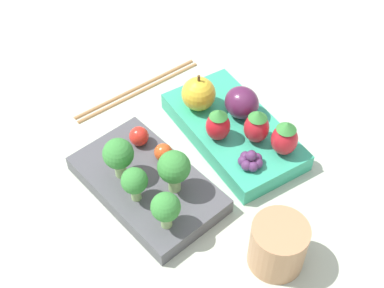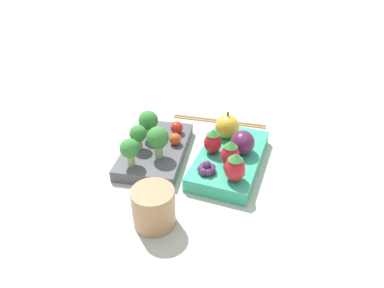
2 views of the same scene
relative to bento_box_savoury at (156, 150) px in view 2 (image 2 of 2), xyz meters
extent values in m
plane|color=#ADB7A3|center=(0.01, -0.07, -0.01)|extent=(4.00, 4.00, 0.00)
cube|color=#4C4C51|center=(0.00, 0.00, 0.00)|extent=(0.19, 0.12, 0.02)
cube|color=#33A87F|center=(0.00, -0.14, 0.00)|extent=(0.22, 0.14, 0.03)
cylinder|color=#93B770|center=(0.03, 0.02, 0.02)|extent=(0.01, 0.01, 0.02)
sphere|color=#388438|center=(0.03, 0.02, 0.05)|extent=(0.04, 0.04, 0.04)
cylinder|color=#93B770|center=(-0.07, 0.02, 0.02)|extent=(0.01, 0.01, 0.02)
sphere|color=#388438|center=(-0.07, 0.02, 0.05)|extent=(0.03, 0.03, 0.03)
cylinder|color=#93B770|center=(-0.03, -0.02, 0.02)|extent=(0.01, 0.01, 0.02)
sphere|color=#388438|center=(-0.03, -0.02, 0.05)|extent=(0.04, 0.04, 0.04)
cylinder|color=#93B770|center=(-0.02, 0.03, 0.02)|extent=(0.01, 0.01, 0.02)
sphere|color=#388438|center=(-0.02, 0.03, 0.04)|extent=(0.03, 0.03, 0.03)
sphere|color=#DB4C1E|center=(0.01, -0.04, 0.02)|extent=(0.02, 0.02, 0.02)
sphere|color=red|center=(0.05, -0.03, 0.02)|extent=(0.03, 0.03, 0.03)
sphere|color=gold|center=(0.05, -0.13, 0.04)|extent=(0.05, 0.05, 0.05)
cylinder|color=brown|center=(0.05, -0.13, 0.06)|extent=(0.00, 0.00, 0.01)
ellipsoid|color=red|center=(-0.08, -0.16, 0.04)|extent=(0.03, 0.03, 0.04)
cone|color=#388438|center=(-0.08, -0.16, 0.06)|extent=(0.03, 0.03, 0.01)
ellipsoid|color=red|center=(-0.04, -0.15, 0.04)|extent=(0.03, 0.03, 0.04)
cone|color=#388438|center=(-0.04, -0.15, 0.06)|extent=(0.02, 0.02, 0.01)
ellipsoid|color=red|center=(-0.01, -0.11, 0.04)|extent=(0.03, 0.03, 0.04)
cone|color=#388438|center=(-0.01, -0.11, 0.06)|extent=(0.02, 0.02, 0.01)
ellipsoid|color=#511E42|center=(0.00, -0.16, 0.04)|extent=(0.05, 0.04, 0.04)
sphere|color=#562D5B|center=(-0.06, -0.11, 0.02)|extent=(0.01, 0.01, 0.01)
sphere|color=#562D5B|center=(-0.06, -0.10, 0.02)|extent=(0.01, 0.01, 0.01)
sphere|color=#562D5B|center=(-0.07, -0.10, 0.02)|extent=(0.01, 0.01, 0.01)
sphere|color=#562D5B|center=(-0.08, -0.11, 0.02)|extent=(0.01, 0.01, 0.01)
sphere|color=#562D5B|center=(-0.08, -0.12, 0.02)|extent=(0.01, 0.01, 0.01)
sphere|color=#562D5B|center=(-0.07, -0.12, 0.02)|extent=(0.01, 0.01, 0.01)
sphere|color=#562D5B|center=(-0.06, -0.12, 0.02)|extent=(0.01, 0.01, 0.01)
sphere|color=#562D5B|center=(-0.07, -0.11, 0.03)|extent=(0.01, 0.01, 0.01)
cylinder|color=tan|center=(-0.17, -0.05, 0.02)|extent=(0.06, 0.06, 0.06)
cylinder|color=#A37547|center=(0.16, -0.10, -0.01)|extent=(0.01, 0.21, 0.01)
cylinder|color=#A37547|center=(0.15, -0.10, -0.01)|extent=(0.01, 0.21, 0.01)
camera|label=1|loc=(-0.35, 0.22, 0.53)|focal=50.00mm
camera|label=2|loc=(-0.52, -0.18, 0.37)|focal=32.00mm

